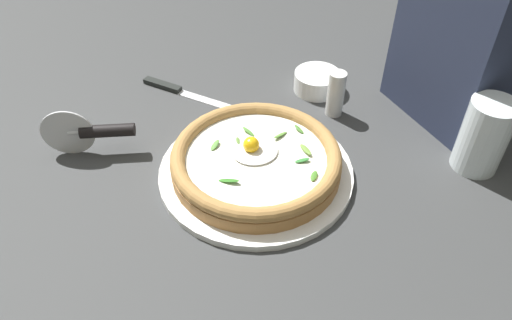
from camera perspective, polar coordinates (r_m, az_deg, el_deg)
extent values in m
cube|color=#373839|center=(0.81, 2.42, -3.38)|extent=(2.40, 2.40, 0.03)
cylinder|color=white|center=(0.80, 0.00, -1.37)|extent=(0.32, 0.32, 0.01)
cylinder|color=#AE7841|center=(0.79, 0.00, -0.47)|extent=(0.27, 0.27, 0.02)
torus|color=#AA7B43|center=(0.78, 0.00, 0.46)|extent=(0.27, 0.27, 0.02)
cylinder|color=white|center=(0.78, 0.00, 0.25)|extent=(0.23, 0.23, 0.00)
ellipsoid|color=white|center=(0.79, -0.14, 1.08)|extent=(0.07, 0.07, 0.01)
sphere|color=yellow|center=(0.78, -0.56, 1.79)|extent=(0.03, 0.03, 0.03)
ellipsoid|color=#578A37|center=(0.82, 2.84, 2.91)|extent=(0.03, 0.02, 0.01)
ellipsoid|color=#437C27|center=(0.75, 6.75, -1.85)|extent=(0.02, 0.02, 0.01)
ellipsoid|color=#538A38|center=(0.80, -4.78, 1.73)|extent=(0.02, 0.03, 0.01)
ellipsoid|color=olive|center=(0.80, 5.78, 1.23)|extent=(0.02, 0.04, 0.01)
ellipsoid|color=#537832|center=(0.81, -2.09, 2.25)|extent=(0.01, 0.02, 0.01)
ellipsoid|color=#4F8C36|center=(0.83, -0.86, 3.31)|extent=(0.02, 0.03, 0.01)
ellipsoid|color=#4E8837|center=(0.83, 5.02, 3.58)|extent=(0.02, 0.02, 0.01)
ellipsoid|color=#2D7220|center=(0.74, -3.19, -2.40)|extent=(0.03, 0.02, 0.01)
ellipsoid|color=#2F7931|center=(0.78, 5.37, 0.04)|extent=(0.02, 0.01, 0.01)
cylinder|color=white|center=(1.00, 7.08, 9.03)|extent=(0.09, 0.09, 0.04)
cylinder|color=silver|center=(0.88, -20.99, 2.95)|extent=(0.09, 0.01, 0.09)
cylinder|color=silver|center=(0.87, -20.36, 3.00)|extent=(0.02, 0.01, 0.01)
cylinder|color=black|center=(0.86, -16.85, 3.26)|extent=(0.09, 0.03, 0.02)
cube|color=silver|center=(0.97, -5.05, 6.70)|extent=(0.13, 0.11, 0.00)
cube|color=black|center=(1.02, -10.79, 8.56)|extent=(0.08, 0.07, 0.01)
cylinder|color=silver|center=(0.86, 24.94, 2.56)|extent=(0.08, 0.08, 0.13)
cylinder|color=white|center=(0.89, 24.15, 0.45)|extent=(0.07, 0.07, 0.04)
cylinder|color=silver|center=(0.92, 9.24, 7.59)|extent=(0.03, 0.03, 0.09)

